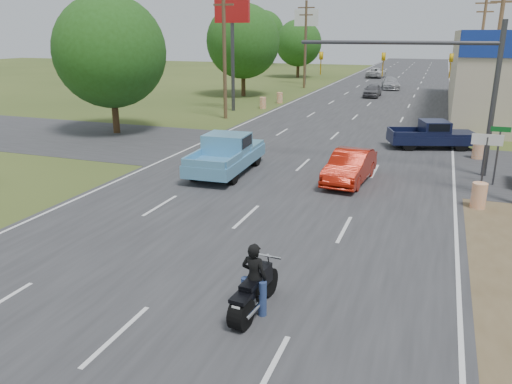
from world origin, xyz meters
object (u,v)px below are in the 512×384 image
at_px(rider, 254,281).
at_px(motorcycle, 253,295).
at_px(red_convertible, 350,167).
at_px(distant_car_silver, 391,83).
at_px(navy_pickup, 434,134).
at_px(distant_car_white, 376,73).
at_px(distant_car_grey, 372,91).
at_px(blue_pickup, 227,153).

bearing_deg(rider, motorcycle, 90.00).
relative_size(red_convertible, distant_car_silver, 0.90).
relative_size(navy_pickup, distant_car_white, 1.01).
bearing_deg(distant_car_grey, navy_pickup, -73.96).
bearing_deg(distant_car_grey, blue_pickup, -94.33).
height_order(red_convertible, distant_car_silver, red_convertible).
relative_size(navy_pickup, distant_car_silver, 1.07).
bearing_deg(motorcycle, distant_car_grey, 99.09).
distance_m(red_convertible, distant_car_grey, 32.15).
relative_size(red_convertible, blue_pickup, 0.76).
distance_m(rider, distant_car_silver, 52.36).
relative_size(motorcycle, blue_pickup, 0.42).
distance_m(navy_pickup, distant_car_silver, 32.35).
relative_size(motorcycle, distant_car_grey, 0.61).
height_order(blue_pickup, distant_car_silver, blue_pickup).
distance_m(rider, distant_car_grey, 43.92).
distance_m(red_convertible, rider, 11.83).
relative_size(distant_car_grey, distant_car_silver, 0.81).
height_order(rider, blue_pickup, blue_pickup).
xyz_separation_m(blue_pickup, distant_car_silver, (3.59, 40.80, -0.24)).
height_order(motorcycle, navy_pickup, navy_pickup).
height_order(red_convertible, rider, rider).
relative_size(rider, distant_car_white, 0.34).
distance_m(rider, blue_pickup, 12.82).
bearing_deg(blue_pickup, distant_car_grey, 82.93).
bearing_deg(navy_pickup, blue_pickup, -63.71).
xyz_separation_m(distant_car_grey, distant_car_silver, (1.00, 8.50, 0.03)).
bearing_deg(red_convertible, rider, -85.98).
bearing_deg(navy_pickup, distant_car_silver, 172.08).
xyz_separation_m(red_convertible, distant_car_grey, (-3.24, 31.99, -0.04)).
xyz_separation_m(red_convertible, distant_car_white, (-5.88, 56.01, -0.00)).
bearing_deg(blue_pickup, distant_car_silver, 82.47).
distance_m(distant_car_grey, distant_car_white, 24.17).
distance_m(blue_pickup, navy_pickup, 12.82).
bearing_deg(motorcycle, rider, 90.00).
distance_m(red_convertible, distant_car_silver, 40.55).
xyz_separation_m(rider, distant_car_white, (-5.68, 67.84, -0.15)).
bearing_deg(rider, distant_car_grey, -80.90).
height_order(motorcycle, distant_car_silver, distant_car_silver).
relative_size(red_convertible, rider, 2.53).
bearing_deg(distant_car_silver, blue_pickup, -103.88).
height_order(blue_pickup, navy_pickup, blue_pickup).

